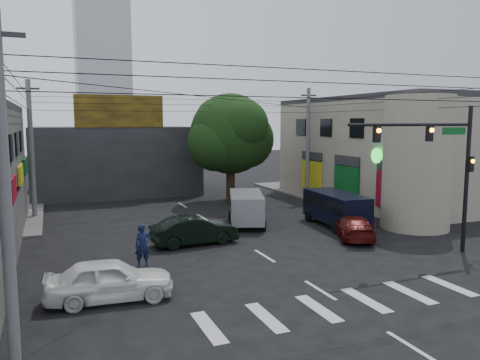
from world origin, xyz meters
TOP-DOWN VIEW (x-y plane):
  - ground at (0.00, 0.00)m, footprint 160.00×160.00m
  - sidewalk_far_right at (18.00, 18.00)m, footprint 16.00×16.00m
  - building_right at (18.00, 13.00)m, footprint 14.00×18.00m
  - corner_column at (11.00, 4.00)m, footprint 4.00×4.00m
  - building_far at (-4.00, 26.00)m, footprint 14.00×10.00m
  - billboard at (-4.00, 21.10)m, footprint 7.00×0.30m
  - tower_distant at (0.00, 70.00)m, footprint 9.00×9.00m
  - street_tree at (4.00, 17.00)m, footprint 6.40×6.40m
  - traffic_gantry at (7.82, -1.00)m, footprint 7.10×0.35m
  - utility_pole_near_left at (-10.50, -4.50)m, footprint 0.32×0.32m
  - utility_pole_far_left at (-10.50, 16.00)m, footprint 0.32×0.32m
  - utility_pole_far_right at (10.50, 16.00)m, footprint 0.32×0.32m
  - dark_sedan at (-2.51, 5.36)m, footprint 2.12×4.75m
  - white_compact at (-7.58, -1.00)m, footprint 2.49×4.79m
  - maroon_sedan at (6.03, 3.32)m, footprint 4.98×5.69m
  - silver_minivan at (1.85, 8.66)m, footprint 5.93×4.97m
  - navy_van at (6.83, 6.21)m, footprint 5.52×2.81m
  - traffic_officer at (-5.74, 2.55)m, footprint 0.72×0.49m

SIDE VIEW (x-z plane):
  - ground at x=0.00m, z-range 0.00..0.00m
  - sidewalk_far_right at x=18.00m, z-range 0.00..0.15m
  - maroon_sedan at x=6.03m, z-range 0.00..1.27m
  - dark_sedan at x=-2.51m, z-range 0.00..1.50m
  - white_compact at x=-7.58m, z-range 0.00..1.54m
  - traffic_officer at x=-5.74m, z-range 0.00..1.92m
  - silver_minivan at x=1.85m, z-range 0.00..2.01m
  - navy_van at x=6.83m, z-range 0.00..2.08m
  - building_far at x=-4.00m, z-range 0.00..6.00m
  - building_right at x=18.00m, z-range 0.00..8.00m
  - corner_column at x=11.00m, z-range 0.00..8.00m
  - utility_pole_near_left at x=-10.50m, z-range 0.00..9.20m
  - utility_pole_far_left at x=-10.50m, z-range 0.00..9.20m
  - utility_pole_far_right at x=10.50m, z-range 0.00..9.20m
  - traffic_gantry at x=7.82m, z-range 1.23..8.43m
  - street_tree at x=4.00m, z-range 1.12..9.82m
  - billboard at x=-4.00m, z-range 6.00..8.60m
  - tower_distant at x=0.00m, z-range 0.00..44.00m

